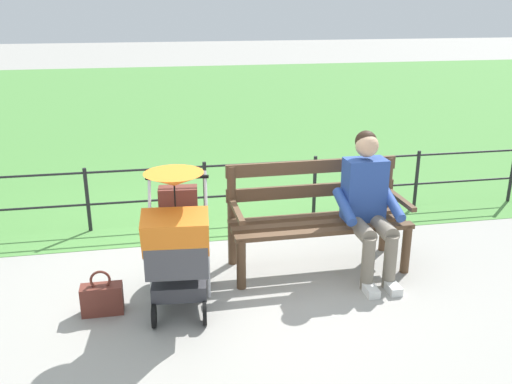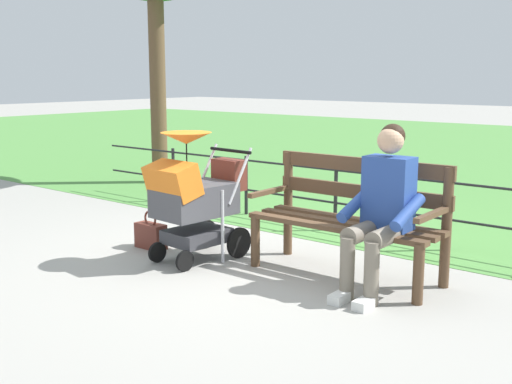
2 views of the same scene
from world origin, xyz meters
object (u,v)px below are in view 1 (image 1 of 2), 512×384
at_px(handbag, 102,298).
at_px(person_on_bench, 368,201).
at_px(stroller, 178,239).
at_px(park_bench, 316,211).

bearing_deg(handbag, person_on_bench, -172.68).
xyz_separation_m(person_on_bench, stroller, (1.67, 0.31, -0.08)).
bearing_deg(person_on_bench, stroller, 10.47).
distance_m(park_bench, person_on_bench, 0.48).
xyz_separation_m(stroller, handbag, (0.61, -0.02, -0.47)).
bearing_deg(handbag, stroller, 178.46).
bearing_deg(person_on_bench, handbag, 7.32).
distance_m(park_bench, handbag, 1.99).
height_order(stroller, handbag, stroller).
height_order(person_on_bench, stroller, person_on_bench).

